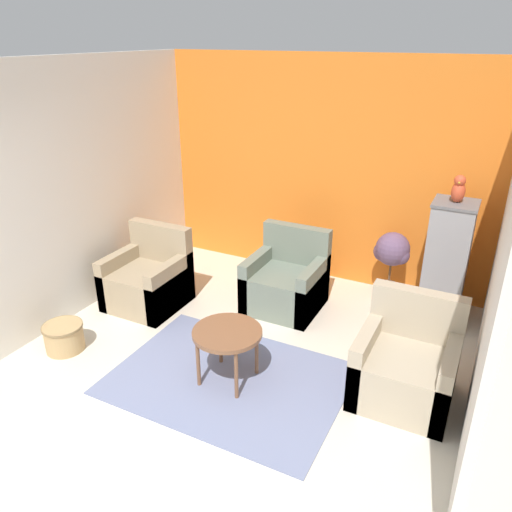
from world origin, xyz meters
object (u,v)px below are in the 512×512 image
(coffee_table, at_px, (227,336))
(armchair_middle, at_px, (286,283))
(armchair_right, at_px, (406,367))
(birdcage, at_px, (446,263))
(armchair_left, at_px, (148,281))
(parrot, at_px, (459,189))
(potted_plant, at_px, (392,255))
(wicker_basket, at_px, (64,336))

(coffee_table, xyz_separation_m, armchair_middle, (-0.08, 1.51, -0.18))
(armchair_right, bearing_deg, birdcage, 87.49)
(armchair_left, bearing_deg, armchair_right, -6.00)
(parrot, bearing_deg, coffee_table, -126.90)
(armchair_middle, xyz_separation_m, birdcage, (1.64, 0.57, 0.36))
(potted_plant, bearing_deg, armchair_left, -151.34)
(armchair_middle, bearing_deg, armchair_left, -155.30)
(birdcage, distance_m, parrot, 0.84)
(armchair_middle, height_order, birdcage, birdcage)
(potted_plant, bearing_deg, parrot, -11.00)
(coffee_table, distance_m, potted_plant, 2.40)
(armchair_left, relative_size, birdcage, 0.67)
(birdcage, height_order, potted_plant, birdcage)
(armchair_right, relative_size, birdcage, 0.67)
(parrot, xyz_separation_m, potted_plant, (-0.61, 0.12, -0.90))
(coffee_table, height_order, armchair_right, armchair_right)
(armchair_left, bearing_deg, wicker_basket, -99.01)
(armchair_right, xyz_separation_m, birdcage, (0.07, 1.57, 0.36))
(coffee_table, distance_m, wicker_basket, 1.79)
(parrot, height_order, potted_plant, parrot)
(armchair_left, bearing_deg, coffee_table, -28.20)
(armchair_middle, relative_size, potted_plant, 1.06)
(armchair_right, distance_m, potted_plant, 1.80)
(armchair_middle, bearing_deg, birdcage, 19.14)
(armchair_left, bearing_deg, potted_plant, 28.66)
(armchair_right, xyz_separation_m, armchair_middle, (-1.57, 1.00, 0.00))
(birdcage, bearing_deg, armchair_middle, -160.86)
(armchair_left, bearing_deg, birdcage, 21.81)
(birdcage, relative_size, wicker_basket, 3.40)
(birdcage, bearing_deg, wicker_basket, -143.95)
(coffee_table, xyz_separation_m, parrot, (1.56, 2.08, 1.02))
(armchair_right, height_order, wicker_basket, armchair_right)
(armchair_left, height_order, parrot, parrot)
(wicker_basket, bearing_deg, birdcage, 36.05)
(coffee_table, xyz_separation_m, birdcage, (1.56, 2.08, 0.18))
(coffee_table, xyz_separation_m, potted_plant, (0.95, 2.20, 0.12))
(armchair_middle, relative_size, birdcage, 0.67)
(armchair_right, distance_m, armchair_middle, 1.86)
(armchair_right, relative_size, potted_plant, 1.06)
(armchair_left, height_order, wicker_basket, armchair_left)
(coffee_table, bearing_deg, potted_plant, 66.62)
(parrot, distance_m, wicker_basket, 4.29)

